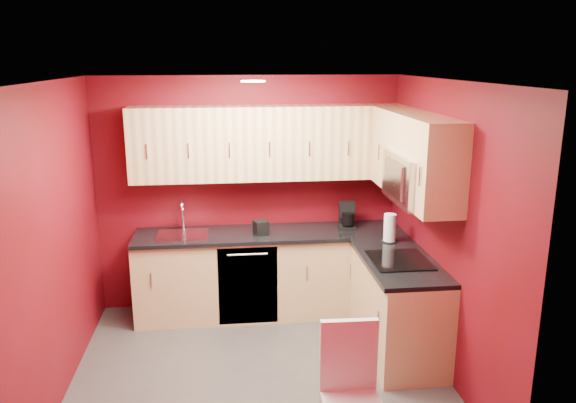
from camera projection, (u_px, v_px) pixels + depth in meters
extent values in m
plane|color=#464341|center=(259.00, 372.00, 4.91)|extent=(3.20, 3.20, 0.00)
plane|color=white|center=(255.00, 81.00, 4.28)|extent=(3.20, 3.20, 0.00)
plane|color=maroon|center=(249.00, 194.00, 6.04)|extent=(3.20, 0.00, 3.20)
plane|color=maroon|center=(274.00, 318.00, 3.15)|extent=(3.20, 0.00, 3.20)
plane|color=maroon|center=(55.00, 244.00, 4.42)|extent=(0.00, 3.00, 3.00)
plane|color=maroon|center=(445.00, 230.00, 4.77)|extent=(0.00, 3.00, 3.00)
cube|color=tan|center=(270.00, 274.00, 5.97)|extent=(2.80, 0.60, 0.87)
cube|color=tan|center=(397.00, 307.00, 5.18)|extent=(0.60, 1.30, 0.87)
cube|color=black|center=(270.00, 234.00, 5.85)|extent=(2.80, 0.63, 0.04)
cube|color=black|center=(399.00, 261.00, 5.05)|extent=(0.63, 1.27, 0.04)
cube|color=#E4C981|center=(268.00, 143.00, 5.75)|extent=(2.80, 0.35, 0.75)
cube|color=#E4C981|center=(398.00, 148.00, 5.44)|extent=(0.35, 0.57, 0.75)
cube|color=#E4C981|center=(443.00, 171.00, 4.33)|extent=(0.35, 0.22, 0.75)
cube|color=#E4C981|center=(423.00, 135.00, 4.75)|extent=(0.35, 0.76, 0.33)
cube|color=silver|center=(417.00, 178.00, 4.84)|extent=(0.40, 0.76, 0.42)
cube|color=black|center=(396.00, 179.00, 4.82)|extent=(0.02, 0.62, 0.33)
cylinder|color=silver|center=(402.00, 185.00, 4.60)|extent=(0.02, 0.02, 0.29)
cube|color=black|center=(399.00, 260.00, 5.01)|extent=(0.50, 0.55, 0.01)
cube|color=silver|center=(182.00, 236.00, 5.74)|extent=(0.52, 0.42, 0.02)
cylinder|color=silver|center=(183.00, 218.00, 5.90)|extent=(0.02, 0.02, 0.26)
torus|color=silver|center=(182.00, 207.00, 5.80)|extent=(0.02, 0.16, 0.16)
cylinder|color=silver|center=(182.00, 215.00, 5.75)|extent=(0.02, 0.02, 0.12)
cube|color=black|center=(248.00, 286.00, 5.67)|extent=(0.60, 0.02, 0.82)
cylinder|color=white|center=(253.00, 81.00, 4.58)|extent=(0.20, 0.20, 0.01)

